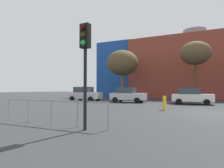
{
  "coord_description": "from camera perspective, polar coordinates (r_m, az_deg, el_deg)",
  "views": [
    {
      "loc": [
        -0.99,
        -12.74,
        1.47
      ],
      "look_at": [
        -9.2,
        5.49,
        2.1
      ],
      "focal_mm": 29.12,
      "sensor_mm": 36.0,
      "label": 1
    }
  ],
  "objects": [
    {
      "name": "building_backdrop",
      "position": [
        36.75,
        24.59,
        4.39
      ],
      "size": [
        35.31,
        11.94,
        12.48
      ],
      "color": "brown",
      "rests_on": "ground_plane"
    },
    {
      "name": "bollard_yellow_0",
      "position": [
        13.77,
        16.18,
        -5.72
      ],
      "size": [
        0.24,
        0.24,
        1.02
      ],
      "primitive_type": "cylinder",
      "color": "yellow",
      "rests_on": "ground_plane"
    },
    {
      "name": "bare_tree_2",
      "position": [
        28.39,
        3.24,
        6.54
      ],
      "size": [
        4.9,
        4.9,
        7.58
      ],
      "color": "brown",
      "rests_on": "ground_plane"
    },
    {
      "name": "bare_tree_1",
      "position": [
        26.08,
        24.67,
        8.69
      ],
      "size": [
        3.8,
        3.8,
        7.7
      ],
      "color": "brown",
      "rests_on": "ground_plane"
    },
    {
      "name": "pedestrian_railing",
      "position": [
        8.17,
        -18.51,
        -6.39
      ],
      "size": [
        5.4,
        0.06,
        1.03
      ],
      "color": "gray",
      "rests_on": "ground_plane"
    },
    {
      "name": "parked_car_1",
      "position": [
        21.23,
        4.98,
        -3.41
      ],
      "size": [
        4.04,
        1.98,
        1.75
      ],
      "color": "silver",
      "rests_on": "ground_plane"
    },
    {
      "name": "parked_car_2",
      "position": [
        20.04,
        23.75,
        -3.48
      ],
      "size": [
        3.84,
        1.89,
        1.66
      ],
      "color": "white",
      "rests_on": "ground_plane"
    },
    {
      "name": "traffic_light_near_left",
      "position": [
        6.85,
        -8.5,
        10.03
      ],
      "size": [
        0.37,
        0.37,
        3.9
      ],
      "rotation": [
        0.0,
        0.0,
        -1.63
      ],
      "color": "black",
      "rests_on": "ground_plane"
    },
    {
      "name": "parked_car_0",
      "position": [
        23.83,
        -8.56,
        -3.12
      ],
      "size": [
        4.24,
        2.08,
        1.84
      ],
      "color": "silver",
      "rests_on": "ground_plane"
    },
    {
      "name": "ground_plane",
      "position": [
        12.87,
        28.79,
        -8.14
      ],
      "size": [
        200.0,
        200.0,
        0.0
      ],
      "primitive_type": "plane",
      "color": "#2D3033"
    }
  ]
}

